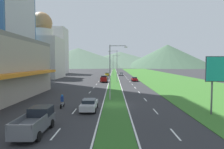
# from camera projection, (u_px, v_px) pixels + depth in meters

# --- Properties ---
(ground_plane) EXTENTS (600.00, 600.00, 0.00)m
(ground_plane) POSITION_uv_depth(u_px,v_px,m) (115.00, 104.00, 28.78)
(ground_plane) COLOR #2D2D30
(grass_median) EXTENTS (3.20, 240.00, 0.06)m
(grass_median) POSITION_uv_depth(u_px,v_px,m) (114.00, 76.00, 88.67)
(grass_median) COLOR #2D6023
(grass_median) RESTS_ON ground_plane
(grass_verge_right) EXTENTS (24.00, 240.00, 0.06)m
(grass_verge_right) POSITION_uv_depth(u_px,v_px,m) (160.00, 76.00, 88.48)
(grass_verge_right) COLOR #387028
(grass_verge_right) RESTS_ON ground_plane
(lane_dash_left_1) EXTENTS (0.16, 2.80, 0.01)m
(lane_dash_left_1) POSITION_uv_depth(u_px,v_px,m) (56.00, 134.00, 16.80)
(lane_dash_left_1) COLOR silver
(lane_dash_left_1) RESTS_ON ground_plane
(lane_dash_left_2) EXTENTS (0.16, 2.80, 0.01)m
(lane_dash_left_2) POSITION_uv_depth(u_px,v_px,m) (74.00, 111.00, 24.75)
(lane_dash_left_2) COLOR silver
(lane_dash_left_2) RESTS_ON ground_plane
(lane_dash_left_3) EXTENTS (0.16, 2.80, 0.01)m
(lane_dash_left_3) POSITION_uv_depth(u_px,v_px,m) (84.00, 99.00, 32.69)
(lane_dash_left_3) COLOR silver
(lane_dash_left_3) RESTS_ON ground_plane
(lane_dash_left_4) EXTENTS (0.16, 2.80, 0.01)m
(lane_dash_left_4) POSITION_uv_depth(u_px,v_px,m) (90.00, 92.00, 40.64)
(lane_dash_left_4) COLOR silver
(lane_dash_left_4) RESTS_ON ground_plane
(lane_dash_left_5) EXTENTS (0.16, 2.80, 0.01)m
(lane_dash_left_5) POSITION_uv_depth(u_px,v_px,m) (94.00, 88.00, 48.58)
(lane_dash_left_5) COLOR silver
(lane_dash_left_5) RESTS_ON ground_plane
(lane_dash_left_6) EXTENTS (0.16, 2.80, 0.01)m
(lane_dash_left_6) POSITION_uv_depth(u_px,v_px,m) (97.00, 84.00, 56.52)
(lane_dash_left_6) COLOR silver
(lane_dash_left_6) RESTS_ON ground_plane
(lane_dash_left_7) EXTENTS (0.16, 2.80, 0.01)m
(lane_dash_left_7) POSITION_uv_depth(u_px,v_px,m) (99.00, 82.00, 64.47)
(lane_dash_left_7) COLOR silver
(lane_dash_left_7) RESTS_ON ground_plane
(lane_dash_left_8) EXTENTS (0.16, 2.80, 0.01)m
(lane_dash_left_8) POSITION_uv_depth(u_px,v_px,m) (100.00, 80.00, 72.41)
(lane_dash_left_8) COLOR silver
(lane_dash_left_8) RESTS_ON ground_plane
(lane_dash_left_9) EXTENTS (0.16, 2.80, 0.01)m
(lane_dash_left_9) POSITION_uv_depth(u_px,v_px,m) (102.00, 78.00, 80.35)
(lane_dash_left_9) COLOR silver
(lane_dash_left_9) RESTS_ON ground_plane
(lane_dash_left_10) EXTENTS (0.16, 2.80, 0.01)m
(lane_dash_left_10) POSITION_uv_depth(u_px,v_px,m) (103.00, 77.00, 88.30)
(lane_dash_left_10) COLOR silver
(lane_dash_left_10) RESTS_ON ground_plane
(lane_dash_left_11) EXTENTS (0.16, 2.80, 0.01)m
(lane_dash_left_11) POSITION_uv_depth(u_px,v_px,m) (104.00, 75.00, 96.24)
(lane_dash_left_11) COLOR silver
(lane_dash_left_11) RESTS_ON ground_plane
(lane_dash_left_12) EXTENTS (0.16, 2.80, 0.01)m
(lane_dash_left_12) POSITION_uv_depth(u_px,v_px,m) (104.00, 75.00, 104.18)
(lane_dash_left_12) COLOR silver
(lane_dash_left_12) RESTS_ON ground_plane
(lane_dash_right_1) EXTENTS (0.16, 2.80, 0.01)m
(lane_dash_right_1) POSITION_uv_depth(u_px,v_px,m) (175.00, 134.00, 16.71)
(lane_dash_right_1) COLOR silver
(lane_dash_right_1) RESTS_ON ground_plane
(lane_dash_right_2) EXTENTS (0.16, 2.80, 0.01)m
(lane_dash_right_2) POSITION_uv_depth(u_px,v_px,m) (155.00, 111.00, 24.65)
(lane_dash_right_2) COLOR silver
(lane_dash_right_2) RESTS_ON ground_plane
(lane_dash_right_3) EXTENTS (0.16, 2.80, 0.01)m
(lane_dash_right_3) POSITION_uv_depth(u_px,v_px,m) (145.00, 100.00, 32.60)
(lane_dash_right_3) COLOR silver
(lane_dash_right_3) RESTS_ON ground_plane
(lane_dash_right_4) EXTENTS (0.16, 2.80, 0.01)m
(lane_dash_right_4) POSITION_uv_depth(u_px,v_px,m) (139.00, 92.00, 40.54)
(lane_dash_right_4) COLOR silver
(lane_dash_right_4) RESTS_ON ground_plane
(lane_dash_right_5) EXTENTS (0.16, 2.80, 0.01)m
(lane_dash_right_5) POSITION_uv_depth(u_px,v_px,m) (135.00, 88.00, 48.48)
(lane_dash_right_5) COLOR silver
(lane_dash_right_5) RESTS_ON ground_plane
(lane_dash_right_6) EXTENTS (0.16, 2.80, 0.01)m
(lane_dash_right_6) POSITION_uv_depth(u_px,v_px,m) (132.00, 84.00, 56.43)
(lane_dash_right_6) COLOR silver
(lane_dash_right_6) RESTS_ON ground_plane
(lane_dash_right_7) EXTENTS (0.16, 2.80, 0.01)m
(lane_dash_right_7) POSITION_uv_depth(u_px,v_px,m) (130.00, 82.00, 64.37)
(lane_dash_right_7) COLOR silver
(lane_dash_right_7) RESTS_ON ground_plane
(lane_dash_right_8) EXTENTS (0.16, 2.80, 0.01)m
(lane_dash_right_8) POSITION_uv_depth(u_px,v_px,m) (128.00, 80.00, 72.31)
(lane_dash_right_8) COLOR silver
(lane_dash_right_8) RESTS_ON ground_plane
(lane_dash_right_9) EXTENTS (0.16, 2.80, 0.01)m
(lane_dash_right_9) POSITION_uv_depth(u_px,v_px,m) (127.00, 78.00, 80.26)
(lane_dash_right_9) COLOR silver
(lane_dash_right_9) RESTS_ON ground_plane
(lane_dash_right_10) EXTENTS (0.16, 2.80, 0.01)m
(lane_dash_right_10) POSITION_uv_depth(u_px,v_px,m) (125.00, 77.00, 88.20)
(lane_dash_right_10) COLOR silver
(lane_dash_right_10) RESTS_ON ground_plane
(lane_dash_right_11) EXTENTS (0.16, 2.80, 0.01)m
(lane_dash_right_11) POSITION_uv_depth(u_px,v_px,m) (125.00, 75.00, 96.14)
(lane_dash_right_11) COLOR silver
(lane_dash_right_11) RESTS_ON ground_plane
(lane_dash_right_12) EXTENTS (0.16, 2.80, 0.01)m
(lane_dash_right_12) POSITION_uv_depth(u_px,v_px,m) (124.00, 75.00, 104.09)
(lane_dash_right_12) COLOR silver
(lane_dash_right_12) RESTS_ON ground_plane
(edge_line_median_left) EXTENTS (0.16, 240.00, 0.01)m
(edge_line_median_left) POSITION_uv_depth(u_px,v_px,m) (110.00, 77.00, 88.69)
(edge_line_median_left) COLOR silver
(edge_line_median_left) RESTS_ON ground_plane
(edge_line_median_right) EXTENTS (0.16, 240.00, 0.01)m
(edge_line_median_right) POSITION_uv_depth(u_px,v_px,m) (118.00, 77.00, 88.66)
(edge_line_median_right) COLOR silver
(edge_line_median_right) RESTS_ON ground_plane
(domed_building) EXTENTS (15.07, 15.07, 26.56)m
(domed_building) POSITION_uv_depth(u_px,v_px,m) (42.00, 52.00, 80.06)
(domed_building) COLOR beige
(domed_building) RESTS_ON ground_plane
(midrise_colored) EXTENTS (12.25, 12.25, 26.06)m
(midrise_colored) POSITION_uv_depth(u_px,v_px,m) (56.00, 51.00, 113.15)
(midrise_colored) COLOR silver
(midrise_colored) RESTS_ON ground_plane
(hill_far_left) EXTENTS (167.19, 167.19, 27.91)m
(hill_far_left) POSITION_uv_depth(u_px,v_px,m) (78.00, 58.00, 284.64)
(hill_far_left) COLOR #516B56
(hill_far_left) RESTS_ON ground_plane
(hill_far_center) EXTENTS (174.89, 174.89, 24.01)m
(hill_far_center) POSITION_uv_depth(u_px,v_px,m) (120.00, 59.00, 313.59)
(hill_far_center) COLOR #516B56
(hill_far_center) RESTS_ON ground_plane
(hill_far_right) EXTENTS (120.80, 120.80, 30.28)m
(hill_far_right) POSITION_uv_depth(u_px,v_px,m) (167.00, 56.00, 258.51)
(hill_far_right) COLOR #47664C
(hill_far_right) RESTS_ON ground_plane
(street_lamp_near) EXTENTS (2.94, 0.31, 8.98)m
(street_lamp_near) POSITION_uv_depth(u_px,v_px,m) (112.00, 68.00, 31.71)
(street_lamp_near) COLOR #99999E
(street_lamp_near) RESTS_ON ground_plane
(street_lamp_mid) EXTENTS (3.04, 0.41, 10.03)m
(street_lamp_mid) POSITION_uv_depth(u_px,v_px,m) (116.00, 64.00, 62.49)
(street_lamp_mid) COLOR #99999E
(street_lamp_mid) RESTS_ON ground_plane
(street_lamp_far) EXTENTS (3.48, 0.46, 9.84)m
(street_lamp_far) POSITION_uv_depth(u_px,v_px,m) (114.00, 64.00, 93.38)
(street_lamp_far) COLOR #99999E
(street_lamp_far) RESTS_ON ground_plane
(car_0) EXTENTS (1.94, 4.09, 1.42)m
(car_0) POSITION_uv_depth(u_px,v_px,m) (121.00, 74.00, 96.35)
(car_0) COLOR #B2B2B7
(car_0) RESTS_ON ground_plane
(car_1) EXTENTS (1.95, 4.43, 1.37)m
(car_1) POSITION_uv_depth(u_px,v_px,m) (105.00, 77.00, 75.59)
(car_1) COLOR #0C5128
(car_1) RESTS_ON ground_plane
(car_2) EXTENTS (1.98, 4.71, 1.47)m
(car_2) POSITION_uv_depth(u_px,v_px,m) (89.00, 104.00, 25.14)
(car_2) COLOR #B2B2B7
(car_2) RESTS_ON ground_plane
(car_3) EXTENTS (1.93, 4.75, 1.38)m
(car_3) POSITION_uv_depth(u_px,v_px,m) (134.00, 79.00, 66.02)
(car_3) COLOR maroon
(car_3) RESTS_ON ground_plane
(car_4) EXTENTS (1.98, 4.44, 1.54)m
(car_4) POSITION_uv_depth(u_px,v_px,m) (107.00, 74.00, 92.93)
(car_4) COLOR yellow
(car_4) RESTS_ON ground_plane
(pickup_truck_0) EXTENTS (2.18, 5.40, 2.00)m
(pickup_truck_0) POSITION_uv_depth(u_px,v_px,m) (104.00, 79.00, 63.25)
(pickup_truck_0) COLOR maroon
(pickup_truck_0) RESTS_ON ground_plane
(pickup_truck_1) EXTENTS (2.18, 5.40, 2.00)m
(pickup_truck_1) POSITION_uv_depth(u_px,v_px,m) (36.00, 121.00, 17.07)
(pickup_truck_1) COLOR #515459
(pickup_truck_1) RESTS_ON ground_plane
(motorcycle_rider) EXTENTS (0.36, 2.00, 1.80)m
(motorcycle_rider) POSITION_uv_depth(u_px,v_px,m) (62.00, 102.00, 26.69)
(motorcycle_rider) COLOR black
(motorcycle_rider) RESTS_ON ground_plane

